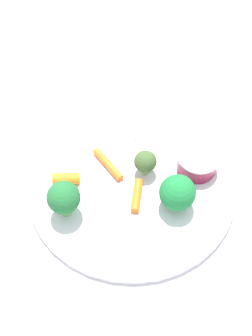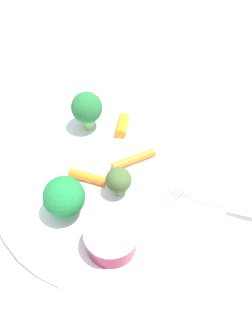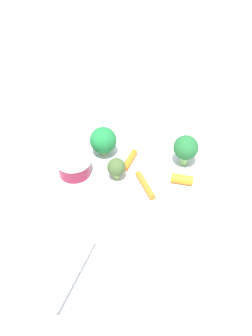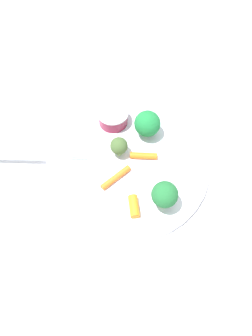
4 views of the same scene
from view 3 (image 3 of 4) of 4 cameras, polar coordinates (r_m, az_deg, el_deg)
ground_plane at (r=0.61m, az=0.49°, el=-1.75°), size 2.40×2.40×0.00m
plate at (r=0.60m, az=0.50°, el=-1.35°), size 0.28×0.28×0.01m
sauce_cup at (r=0.60m, az=-8.22°, el=0.21°), size 0.06×0.06×0.03m
broccoli_floret_0 at (r=0.58m, az=-1.53°, el=0.08°), size 0.03×0.03×0.04m
broccoli_floret_1 at (r=0.62m, az=-3.64°, el=4.40°), size 0.05×0.05×0.05m
broccoli_floret_2 at (r=0.60m, az=9.47°, el=3.14°), size 0.04×0.04×0.06m
carrot_stick_0 at (r=0.57m, az=3.07°, el=-2.71°), size 0.06×0.03×0.01m
carrot_stick_1 at (r=0.59m, az=8.90°, el=-1.79°), size 0.02×0.04×0.02m
carrot_stick_2 at (r=0.61m, az=0.94°, el=1.28°), size 0.05×0.03×0.01m
fork at (r=0.51m, az=-5.99°, el=-12.72°), size 0.18×0.07×0.00m
napkin at (r=0.79m, az=3.75°, el=10.92°), size 0.17×0.18×0.00m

